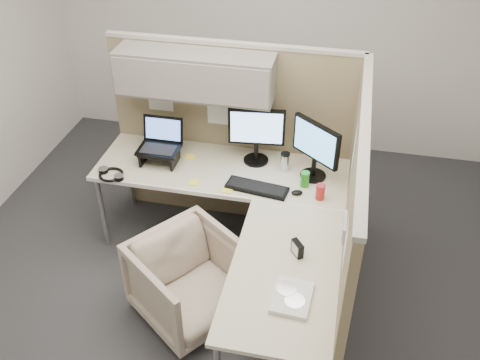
% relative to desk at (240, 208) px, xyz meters
% --- Properties ---
extents(ground, '(4.50, 4.50, 0.00)m').
position_rel_desk_xyz_m(ground, '(-0.12, -0.13, -0.69)').
color(ground, '#2C2C30').
rests_on(ground, ground).
extents(partition_back, '(2.00, 0.36, 1.63)m').
position_rel_desk_xyz_m(partition_back, '(-0.34, 0.70, 0.41)').
color(partition_back, '#8B7B5B').
rests_on(partition_back, ground).
extents(partition_right, '(0.07, 2.03, 1.63)m').
position_rel_desk_xyz_m(partition_right, '(0.78, -0.19, 0.13)').
color(partition_right, '#8B7B5B').
rests_on(partition_right, ground).
extents(desk, '(2.00, 1.98, 0.73)m').
position_rel_desk_xyz_m(desk, '(0.00, 0.00, 0.00)').
color(desk, beige).
rests_on(desk, ground).
extents(office_chair, '(0.93, 0.94, 0.71)m').
position_rel_desk_xyz_m(office_chair, '(-0.27, -0.43, -0.33)').
color(office_chair, beige).
rests_on(office_chair, ground).
extents(monitor_left, '(0.44, 0.20, 0.47)m').
position_rel_desk_xyz_m(monitor_left, '(0.01, 0.57, 0.32)').
color(monitor_left, black).
rests_on(monitor_left, desk).
extents(monitor_right, '(0.36, 0.30, 0.47)m').
position_rel_desk_xyz_m(monitor_right, '(0.48, 0.45, 0.32)').
color(monitor_right, black).
rests_on(monitor_right, desk).
extents(laptop_station, '(0.33, 0.28, 0.34)m').
position_rel_desk_xyz_m(laptop_station, '(-0.74, 0.42, 0.17)').
color(laptop_station, black).
rests_on(laptop_station, desk).
extents(keyboard, '(0.48, 0.22, 0.02)m').
position_rel_desk_xyz_m(keyboard, '(0.09, 0.20, 0.05)').
color(keyboard, black).
rests_on(keyboard, desk).
extents(mouse, '(0.10, 0.08, 0.03)m').
position_rel_desk_xyz_m(mouse, '(0.39, 0.20, 0.06)').
color(mouse, black).
rests_on(mouse, desk).
extents(travel_mug, '(0.07, 0.07, 0.16)m').
position_rel_desk_xyz_m(travel_mug, '(0.25, 0.49, 0.12)').
color(travel_mug, silver).
rests_on(travel_mug, desk).
extents(soda_can_green, '(0.07, 0.07, 0.12)m').
position_rel_desk_xyz_m(soda_can_green, '(0.56, 0.18, 0.10)').
color(soda_can_green, '#B21E1E').
rests_on(soda_can_green, desk).
extents(soda_can_silver, '(0.07, 0.07, 0.12)m').
position_rel_desk_xyz_m(soda_can_silver, '(0.43, 0.32, 0.10)').
color(soda_can_silver, '#268C1E').
rests_on(soda_can_silver, desk).
extents(sticky_note_a, '(0.08, 0.08, 0.01)m').
position_rel_desk_xyz_m(sticky_note_a, '(-0.39, 0.17, 0.05)').
color(sticky_note_a, '#FEF342').
rests_on(sticky_note_a, desk).
extents(sticky_note_c, '(0.08, 0.08, 0.01)m').
position_rel_desk_xyz_m(sticky_note_c, '(-0.52, 0.51, 0.05)').
color(sticky_note_c, '#FEF342').
rests_on(sticky_note_c, desk).
extents(sticky_note_b, '(0.08, 0.08, 0.01)m').
position_rel_desk_xyz_m(sticky_note_b, '(-0.12, 0.14, 0.05)').
color(sticky_note_b, '#FEF342').
rests_on(sticky_note_b, desk).
extents(headphones, '(0.25, 0.25, 0.03)m').
position_rel_desk_xyz_m(headphones, '(-1.04, 0.13, 0.06)').
color(headphones, black).
rests_on(headphones, desk).
extents(paper_stack, '(0.24, 0.29, 0.03)m').
position_rel_desk_xyz_m(paper_stack, '(0.49, -0.81, 0.06)').
color(paper_stack, white).
rests_on(paper_stack, desk).
extents(desk_clock, '(0.09, 0.10, 0.10)m').
position_rel_desk_xyz_m(desk_clock, '(0.47, -0.43, 0.09)').
color(desk_clock, black).
rests_on(desk_clock, desk).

